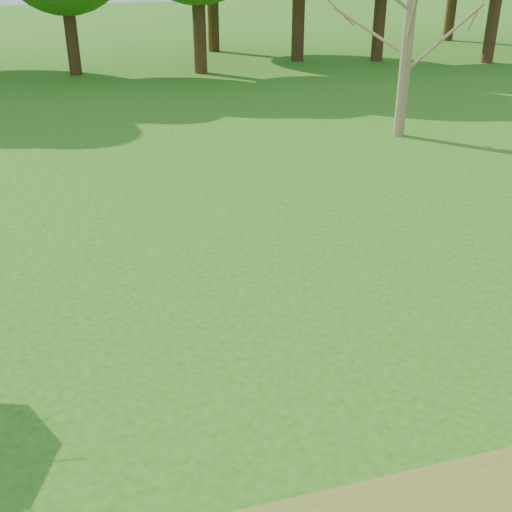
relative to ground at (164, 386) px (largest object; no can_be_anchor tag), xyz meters
name	(u,v)px	position (x,y,z in m)	size (l,w,h in m)	color
ground	(164,386)	(0.00, 0.00, 0.00)	(120.00, 120.00, 0.00)	#286813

